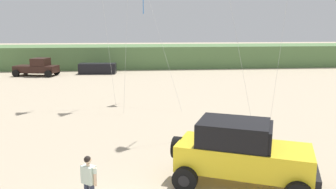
% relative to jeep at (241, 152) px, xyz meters
% --- Properties ---
extents(dune_ridge, '(90.00, 8.34, 2.85)m').
position_rel_jeep_xyz_m(dune_ridge, '(-3.58, 36.36, 0.23)').
color(dune_ridge, '#567A47').
rests_on(dune_ridge, ground_plane).
extents(jeep, '(5.00, 3.93, 2.26)m').
position_rel_jeep_xyz_m(jeep, '(0.00, 0.00, 0.00)').
color(jeep, yellow).
rests_on(jeep, ground_plane).
extents(person_watching, '(0.52, 0.46, 1.67)m').
position_rel_jeep_xyz_m(person_watching, '(-4.95, -1.03, -0.26)').
color(person_watching, '#DBB28E').
rests_on(person_watching, ground_plane).
extents(distant_pickup, '(4.90, 3.25, 1.98)m').
position_rel_jeep_xyz_m(distant_pickup, '(-14.21, 28.18, -0.26)').
color(distant_pickup, black).
rests_on(distant_pickup, ground_plane).
extents(distant_sedan, '(4.30, 1.98, 1.20)m').
position_rel_jeep_xyz_m(distant_sedan, '(-7.74, 29.33, -0.60)').
color(distant_sedan, black).
rests_on(distant_sedan, ground_plane).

